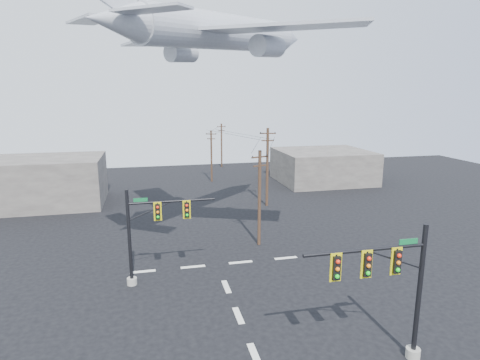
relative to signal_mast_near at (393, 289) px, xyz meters
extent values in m
plane|color=black|center=(-6.59, 2.21, -4.23)|extent=(120.00, 120.00, 0.00)
cube|color=silver|center=(-6.59, 2.21, -4.22)|extent=(0.40, 2.00, 0.01)
cube|color=silver|center=(-6.59, 6.21, -4.22)|extent=(0.40, 2.00, 0.01)
cube|color=silver|center=(-6.59, 10.21, -4.22)|extent=(0.40, 2.00, 0.01)
cube|color=silver|center=(-12.59, 14.21, -4.22)|extent=(2.00, 0.40, 0.01)
cube|color=silver|center=(-8.59, 14.21, -4.22)|extent=(2.00, 0.40, 0.01)
cube|color=silver|center=(-4.59, 14.21, -4.22)|extent=(2.00, 0.40, 0.01)
cube|color=silver|center=(-0.59, 14.21, -4.22)|extent=(2.00, 0.40, 0.01)
cylinder|color=gray|center=(1.62, 0.07, -3.96)|extent=(0.75, 0.75, 0.54)
cylinder|color=black|center=(1.62, 0.07, -0.47)|extent=(0.26, 0.26, 7.51)
cylinder|color=black|center=(-1.62, 0.07, 2.21)|extent=(6.48, 0.17, 0.17)
cylinder|color=black|center=(0.00, 0.07, 1.56)|extent=(3.49, 0.09, 0.09)
cube|color=black|center=(0.00, -0.09, 1.53)|extent=(0.36, 0.32, 1.18)
cube|color=#D1C10C|center=(0.00, -0.07, 1.53)|extent=(0.59, 0.04, 1.45)
sphere|color=red|center=(0.00, -0.27, 1.91)|extent=(0.21, 0.21, 0.21)
sphere|color=orange|center=(0.00, -0.27, 1.53)|extent=(0.21, 0.21, 0.21)
sphere|color=#0CC916|center=(0.00, -0.27, 1.16)|extent=(0.21, 0.21, 0.21)
cube|color=black|center=(-1.62, -0.09, 1.53)|extent=(0.36, 0.32, 1.18)
cube|color=#D1C10C|center=(-1.62, -0.07, 1.53)|extent=(0.59, 0.04, 1.45)
sphere|color=red|center=(-1.62, -0.27, 1.91)|extent=(0.21, 0.21, 0.21)
sphere|color=orange|center=(-1.62, -0.27, 1.53)|extent=(0.21, 0.21, 0.21)
sphere|color=#0CC916|center=(-1.62, -0.27, 1.16)|extent=(0.21, 0.21, 0.21)
cube|color=black|center=(-3.24, -0.09, 1.53)|extent=(0.36, 0.32, 1.18)
cube|color=#D1C10C|center=(-3.24, -0.07, 1.53)|extent=(0.59, 0.04, 1.45)
sphere|color=red|center=(-3.24, -0.27, 1.91)|extent=(0.21, 0.21, 0.21)
sphere|color=orange|center=(-3.24, -0.27, 1.53)|extent=(0.21, 0.21, 0.21)
sphere|color=#0CC916|center=(-3.24, -0.27, 1.16)|extent=(0.21, 0.21, 0.21)
cube|color=#0D5F2E|center=(0.66, 0.00, 2.48)|extent=(1.02, 0.04, 0.28)
cylinder|color=gray|center=(-13.34, 12.14, -3.97)|extent=(0.72, 0.72, 0.52)
cylinder|color=black|center=(-13.34, 12.14, -0.61)|extent=(0.25, 0.25, 7.23)
cylinder|color=black|center=(-10.21, 12.14, 1.97)|extent=(6.26, 0.17, 0.17)
cylinder|color=black|center=(-11.78, 12.14, 1.35)|extent=(3.37, 0.08, 0.08)
cube|color=black|center=(-11.25, 11.98, 1.32)|extent=(0.35, 0.31, 1.14)
cube|color=#D1C10C|center=(-11.25, 12.00, 1.32)|extent=(0.57, 0.04, 1.40)
sphere|color=red|center=(-11.25, 11.81, 1.68)|extent=(0.21, 0.21, 0.21)
sphere|color=orange|center=(-11.25, 11.81, 1.32)|extent=(0.21, 0.21, 0.21)
sphere|color=#0CC916|center=(-11.25, 11.81, 0.96)|extent=(0.21, 0.21, 0.21)
cube|color=black|center=(-9.16, 11.98, 1.32)|extent=(0.35, 0.31, 1.14)
cube|color=#D1C10C|center=(-9.16, 12.00, 1.32)|extent=(0.57, 0.04, 1.40)
sphere|color=red|center=(-9.16, 11.81, 1.68)|extent=(0.21, 0.21, 0.21)
sphere|color=orange|center=(-9.16, 11.81, 1.32)|extent=(0.21, 0.21, 0.21)
sphere|color=#0CC916|center=(-9.16, 11.81, 0.96)|extent=(0.21, 0.21, 0.21)
cube|color=#0D5F2E|center=(-12.41, 12.08, 2.23)|extent=(0.98, 0.04, 0.27)
cylinder|color=#452E1D|center=(-1.99, 17.80, 0.22)|extent=(0.30, 0.30, 8.90)
cube|color=#452E1D|center=(-1.99, 17.80, 4.08)|extent=(1.72, 0.71, 0.12)
cube|color=#452E1D|center=(-1.99, 17.80, 3.29)|extent=(1.34, 0.57, 0.12)
cylinder|color=black|center=(-2.74, 17.53, 4.18)|extent=(0.10, 0.10, 0.12)
cylinder|color=black|center=(-1.99, 17.80, 4.18)|extent=(0.10, 0.10, 0.12)
cylinder|color=black|center=(-1.25, 18.06, 4.18)|extent=(0.10, 0.10, 0.12)
cylinder|color=#452E1D|center=(2.56, 30.47, 0.66)|extent=(0.33, 0.33, 9.77)
cube|color=#452E1D|center=(2.56, 30.47, 4.89)|extent=(1.95, 0.62, 0.13)
cube|color=#452E1D|center=(2.56, 30.47, 4.01)|extent=(1.52, 0.51, 0.13)
cylinder|color=black|center=(1.71, 30.68, 5.00)|extent=(0.11, 0.11, 0.13)
cylinder|color=black|center=(2.56, 30.47, 5.00)|extent=(0.11, 0.11, 0.13)
cylinder|color=black|center=(3.41, 30.25, 5.00)|extent=(0.11, 0.11, 0.13)
cylinder|color=#452E1D|center=(-2.00, 46.03, -0.13)|extent=(0.28, 0.28, 8.19)
cube|color=#452E1D|center=(-2.00, 46.03, 3.41)|extent=(1.61, 0.68, 0.11)
cube|color=#452E1D|center=(-2.00, 46.03, 2.66)|extent=(1.26, 0.55, 0.11)
cylinder|color=black|center=(-2.70, 46.28, 3.50)|extent=(0.09, 0.09, 0.11)
cylinder|color=black|center=(-2.00, 46.03, 3.50)|extent=(0.09, 0.09, 0.11)
cylinder|color=black|center=(-1.30, 45.77, 3.50)|extent=(0.09, 0.09, 0.11)
cylinder|color=#452E1D|center=(1.93, 58.59, -0.07)|extent=(0.29, 0.29, 8.31)
cube|color=#452E1D|center=(1.93, 58.59, 3.51)|extent=(1.70, 0.50, 0.11)
cube|color=#452E1D|center=(1.93, 58.59, 2.74)|extent=(1.33, 0.42, 0.11)
cylinder|color=black|center=(1.19, 58.41, 3.60)|extent=(0.10, 0.10, 0.11)
cylinder|color=black|center=(1.93, 58.59, 3.60)|extent=(0.10, 0.10, 0.11)
cylinder|color=black|center=(2.68, 58.76, 3.60)|extent=(0.10, 0.10, 0.11)
cylinder|color=black|center=(-0.55, 24.13, 4.43)|extent=(4.50, 12.68, 0.03)
cylinder|color=black|center=(-0.53, 38.25, 4.10)|extent=(4.46, 15.57, 0.03)
cylinder|color=black|center=(-0.79, 52.31, 3.41)|extent=(3.94, 12.57, 0.03)
cylinder|color=black|center=(1.12, 24.13, 4.43)|extent=(4.67, 12.68, 0.03)
cylinder|color=black|center=(1.09, 38.25, 4.10)|extent=(4.73, 15.57, 0.03)
cylinder|color=black|center=(0.72, 52.31, 3.41)|extent=(3.98, 12.57, 0.03)
cylinder|color=#B6BAC3|center=(-5.34, 16.84, 14.46)|extent=(15.05, 13.79, 3.75)
cone|color=#B6BAC3|center=(2.66, 23.93, 15.06)|extent=(4.87, 4.76, 2.99)
cone|color=#B6BAC3|center=(-13.34, 9.75, 13.87)|extent=(4.67, 4.54, 2.71)
cube|color=#B6BAC3|center=(-10.36, 20.69, 14.14)|extent=(6.98, 11.95, 0.43)
cube|color=#B6BAC3|center=(-2.11, 11.39, 14.14)|extent=(11.92, 8.09, 0.43)
cylinder|color=#B6BAC3|center=(-8.53, 19.82, 13.05)|extent=(3.18, 3.07, 1.72)
cylinder|color=#B6BAC3|center=(-2.76, 13.32, 13.05)|extent=(3.18, 3.07, 1.72)
cube|color=#B6BAC3|center=(-14.83, 12.14, 14.25)|extent=(3.66, 4.74, 0.26)
cube|color=#B6BAC3|center=(-11.14, 7.97, 14.25)|extent=(4.68, 3.99, 0.26)
cube|color=slate|center=(-26.59, 37.21, -1.23)|extent=(18.00, 10.00, 6.00)
cube|color=slate|center=(15.41, 42.21, -1.73)|extent=(14.00, 12.00, 5.00)
camera|label=1|loc=(-11.67, -16.38, 9.65)|focal=30.00mm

